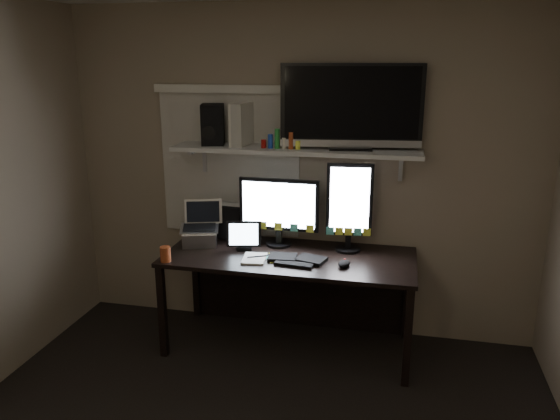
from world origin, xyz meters
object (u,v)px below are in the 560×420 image
(tv, at_px, (351,107))
(monitor_landscape, at_px, (279,212))
(mouse, at_px, (344,264))
(laptop, at_px, (199,225))
(monitor_portrait, at_px, (349,207))
(tablet, at_px, (244,236))
(desk, at_px, (292,271))
(game_console, at_px, (241,124))
(keyboard, at_px, (297,259))
(speaker, at_px, (213,124))
(cup, at_px, (165,254))

(tv, bearing_deg, monitor_landscape, 175.38)
(mouse, height_order, tv, tv)
(laptop, bearing_deg, monitor_portrait, -10.95)
(monitor_portrait, height_order, tablet, monitor_portrait)
(desk, height_order, game_console, game_console)
(desk, bearing_deg, monitor_portrait, 9.99)
(mouse, distance_m, tablet, 0.78)
(desk, height_order, monitor_landscape, monitor_landscape)
(desk, bearing_deg, monitor_landscape, 148.93)
(game_console, bearing_deg, keyboard, -23.78)
(monitor_landscape, relative_size, keyboard, 1.47)
(tablet, bearing_deg, speaker, 133.92)
(monitor_portrait, xyz_separation_m, laptop, (-1.11, -0.12, -0.17))
(tablet, bearing_deg, desk, 0.20)
(monitor_portrait, height_order, laptop, monitor_portrait)
(mouse, height_order, cup, cup)
(speaker, bearing_deg, game_console, -13.10)
(mouse, bearing_deg, keyboard, -173.00)
(laptop, relative_size, cup, 2.98)
(monitor_landscape, distance_m, speaker, 0.81)
(speaker, bearing_deg, mouse, -33.60)
(laptop, bearing_deg, mouse, -27.58)
(mouse, distance_m, cup, 1.24)
(monitor_portrait, xyz_separation_m, keyboard, (-0.33, -0.28, -0.32))
(game_console, bearing_deg, cup, -117.93)
(laptop, bearing_deg, keyboard, -28.79)
(mouse, bearing_deg, monitor_landscape, 162.89)
(mouse, xyz_separation_m, laptop, (-1.12, 0.21, 0.14))
(monitor_portrait, relative_size, tablet, 2.63)
(game_console, bearing_deg, mouse, -14.25)
(monitor_landscape, distance_m, tablet, 0.32)
(speaker, bearing_deg, desk, -23.64)
(monitor_portrait, distance_m, mouse, 0.45)
(tablet, height_order, cup, tablet)
(monitor_landscape, height_order, mouse, monitor_landscape)
(desk, height_order, tv, tv)
(keyboard, relative_size, speaker, 1.38)
(monitor_portrait, distance_m, cup, 1.35)
(tablet, relative_size, tv, 0.26)
(monitor_landscape, relative_size, monitor_portrait, 0.91)
(monitor_landscape, height_order, tablet, monitor_landscape)
(monitor_landscape, distance_m, cup, 0.89)
(cup, bearing_deg, tablet, 36.45)
(mouse, relative_size, tablet, 0.46)
(monitor_portrait, distance_m, laptop, 1.13)
(cup, distance_m, tv, 1.65)
(desk, bearing_deg, game_console, 165.65)
(laptop, height_order, tv, tv)
(cup, height_order, game_console, game_console)
(keyboard, height_order, speaker, speaker)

